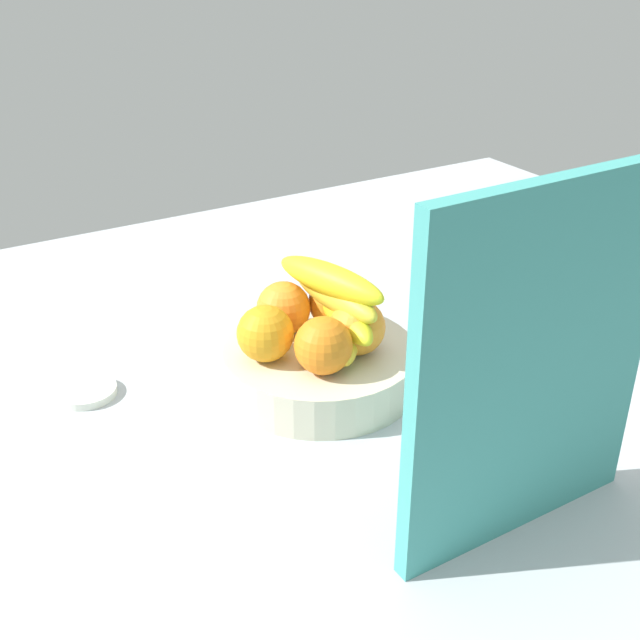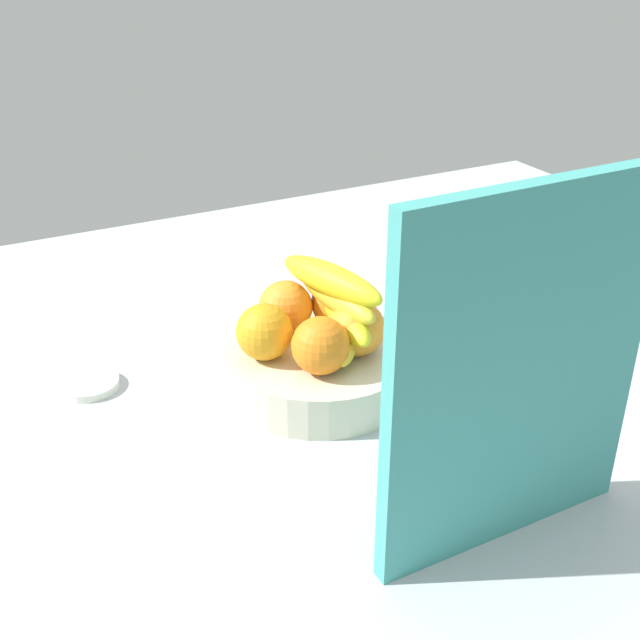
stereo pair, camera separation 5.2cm
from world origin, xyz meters
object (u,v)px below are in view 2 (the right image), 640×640
(orange_back_right, at_px, (286,307))
(banana_bunch, at_px, (339,305))
(fruit_bowl, at_px, (320,367))
(orange_back_left, at_px, (338,302))
(jar_lid, at_px, (89,384))
(orange_front_right, at_px, (321,346))
(orange_front_left, at_px, (264,332))
(orange_center, at_px, (357,328))
(cutting_board, at_px, (519,375))

(orange_back_right, xyz_separation_m, banana_bunch, (-0.05, 0.06, 0.02))
(fruit_bowl, height_order, banana_bunch, banana_bunch)
(fruit_bowl, distance_m, orange_back_left, 0.09)
(fruit_bowl, height_order, jar_lid, fruit_bowl)
(jar_lid, bearing_deg, banana_bunch, 156.69)
(banana_bunch, bearing_deg, fruit_bowl, 8.61)
(orange_front_right, height_order, orange_back_left, same)
(orange_front_left, relative_size, orange_front_right, 1.00)
(orange_back_right, bearing_deg, jar_lid, -16.03)
(orange_front_left, distance_m, banana_bunch, 0.10)
(orange_center, bearing_deg, orange_back_left, -100.30)
(orange_back_right, bearing_deg, cutting_board, 97.85)
(orange_front_left, distance_m, orange_center, 0.11)
(orange_center, xyz_separation_m, banana_bunch, (0.01, -0.04, 0.02))
(orange_center, bearing_deg, orange_front_left, -22.41)
(fruit_bowl, xyz_separation_m, orange_back_left, (-0.05, -0.04, 0.06))
(orange_back_left, relative_size, orange_back_right, 1.00)
(orange_center, xyz_separation_m, orange_back_right, (0.05, -0.09, 0.00))
(orange_front_right, distance_m, cutting_board, 0.29)
(orange_front_right, relative_size, orange_back_right, 1.00)
(fruit_bowl, bearing_deg, orange_center, 137.49)
(orange_center, bearing_deg, fruit_bowl, -42.51)
(orange_front_right, xyz_separation_m, cutting_board, (-0.06, 0.27, 0.09))
(orange_center, distance_m, cutting_board, 0.30)
(cutting_board, relative_size, jar_lid, 4.63)
(fruit_bowl, bearing_deg, orange_back_right, -72.61)
(fruit_bowl, xyz_separation_m, orange_center, (-0.03, 0.03, 0.06))
(orange_back_left, height_order, orange_back_right, same)
(orange_front_left, bearing_deg, orange_back_left, -165.42)
(fruit_bowl, relative_size, orange_front_left, 3.51)
(orange_back_right, relative_size, jar_lid, 0.90)
(orange_center, height_order, orange_back_left, same)
(orange_back_left, height_order, cutting_board, cutting_board)
(orange_center, height_order, jar_lid, orange_center)
(orange_front_right, bearing_deg, orange_center, -162.75)
(orange_back_left, bearing_deg, orange_back_right, -15.08)
(orange_back_right, height_order, jar_lid, orange_back_right)
(orange_front_left, distance_m, orange_back_left, 0.12)
(orange_back_right, distance_m, banana_bunch, 0.08)
(orange_center, xyz_separation_m, cutting_board, (0.00, 0.29, 0.09))
(fruit_bowl, height_order, orange_center, orange_center)
(orange_front_left, relative_size, cutting_board, 0.19)
(orange_front_left, xyz_separation_m, banana_bunch, (-0.10, 0.01, 0.02))
(orange_back_left, xyz_separation_m, jar_lid, (0.31, -0.09, -0.08))
(orange_front_left, height_order, orange_center, same)
(jar_lid, bearing_deg, orange_center, 151.55)
(banana_bunch, relative_size, cutting_board, 0.52)
(orange_center, distance_m, banana_bunch, 0.04)
(orange_front_left, distance_m, cutting_board, 0.36)
(orange_back_left, relative_size, banana_bunch, 0.38)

